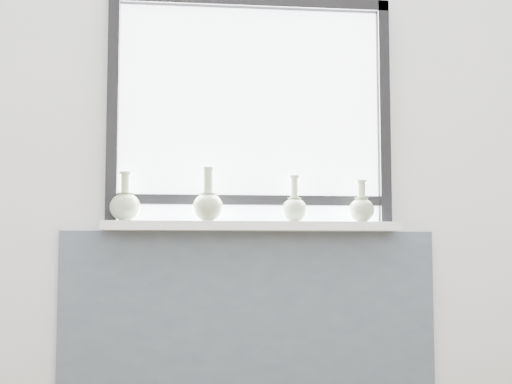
{
  "coord_description": "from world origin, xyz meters",
  "views": [
    {
      "loc": [
        -0.33,
        -1.45,
        0.76
      ],
      "look_at": [
        0.0,
        1.55,
        1.02
      ],
      "focal_mm": 50.0,
      "sensor_mm": 36.0,
      "label": 1
    }
  ],
  "objects": [
    {
      "name": "back_wall",
      "position": [
        0.0,
        1.81,
        1.3
      ],
      "size": [
        3.6,
        0.02,
        2.6
      ],
      "primitive_type": "cube",
      "color": "silver",
      "rests_on": "ground"
    },
    {
      "name": "apron_panel",
      "position": [
        0.0,
        1.78,
        0.43
      ],
      "size": [
        1.7,
        0.03,
        0.86
      ],
      "primitive_type": "cube",
      "color": "#4E5A65",
      "rests_on": "ground"
    },
    {
      "name": "windowsill",
      "position": [
        0.0,
        1.71,
        0.88
      ],
      "size": [
        1.32,
        0.18,
        0.04
      ],
      "primitive_type": "cube",
      "color": "white",
      "rests_on": "apron_panel"
    },
    {
      "name": "window",
      "position": [
        0.0,
        1.77,
        1.44
      ],
      "size": [
        1.3,
        0.06,
        1.05
      ],
      "color": "black",
      "rests_on": "windowsill"
    },
    {
      "name": "vase_a",
      "position": [
        -0.56,
        1.71,
        0.97
      ],
      "size": [
        0.14,
        0.14,
        0.22
      ],
      "rotation": [
        0.0,
        0.0,
        0.3
      ],
      "color": "#A1B48E",
      "rests_on": "windowsill"
    },
    {
      "name": "vase_b",
      "position": [
        -0.2,
        1.68,
        0.98
      ],
      "size": [
        0.13,
        0.13,
        0.24
      ],
      "rotation": [
        0.0,
        0.0,
        -0.07
      ],
      "color": "#A1B48E",
      "rests_on": "windowsill"
    },
    {
      "name": "vase_c",
      "position": [
        0.19,
        1.71,
        0.97
      ],
      "size": [
        0.12,
        0.12,
        0.21
      ],
      "rotation": [
        0.0,
        0.0,
        0.35
      ],
      "color": "#A1B48E",
      "rests_on": "windowsill"
    },
    {
      "name": "vase_d",
      "position": [
        0.49,
        1.68,
        0.96
      ],
      "size": [
        0.12,
        0.12,
        0.19
      ],
      "rotation": [
        0.0,
        0.0,
        -0.18
      ],
      "color": "#A1B48E",
      "rests_on": "windowsill"
    }
  ]
}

